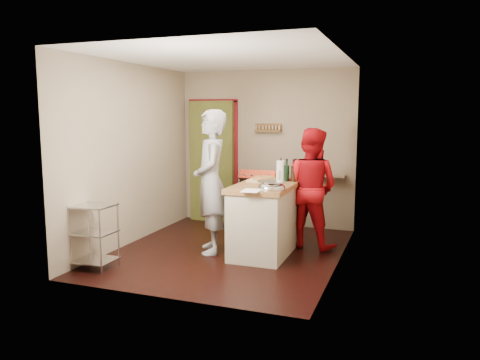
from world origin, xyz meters
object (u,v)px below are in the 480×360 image
stove (262,202)px  wire_shelving (94,233)px  person_stripe (211,182)px  island (265,217)px  person_red (310,188)px

stove → wire_shelving: stove is taller
person_stripe → stove: bearing=143.1°
island → wire_shelving: bearing=-143.9°
wire_shelving → person_stripe: 1.63m
stove → island: bearing=-71.1°
wire_shelving → person_stripe: bearing=46.0°
stove → person_red: person_red is taller
wire_shelving → island: (1.78, 1.30, 0.06)m
island → person_red: bearing=47.7°
person_stripe → person_red: bearing=94.1°
island → person_stripe: bearing=-165.0°
stove → person_stripe: (-0.26, -1.51, 0.52)m
wire_shelving → person_stripe: person_stripe is taller
person_red → person_stripe: bearing=46.0°
stove → island: 1.40m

